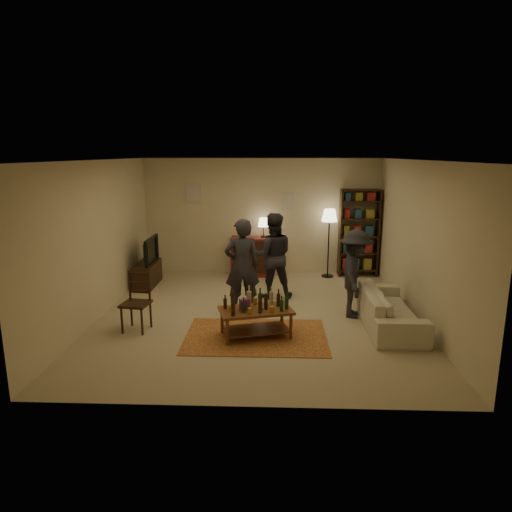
# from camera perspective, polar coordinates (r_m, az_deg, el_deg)

# --- Properties ---
(floor) EXTENTS (6.00, 6.00, 0.00)m
(floor) POSITION_cam_1_polar(r_m,az_deg,el_deg) (8.17, 0.12, -7.39)
(floor) COLOR #C6B793
(floor) RESTS_ON ground
(room_shell) EXTENTS (6.00, 6.00, 6.00)m
(room_shell) POSITION_cam_1_polar(r_m,az_deg,el_deg) (10.73, -2.78, 7.40)
(room_shell) COLOR beige
(room_shell) RESTS_ON ground
(rug) EXTENTS (2.20, 1.50, 0.01)m
(rug) POSITION_cam_1_polar(r_m,az_deg,el_deg) (7.26, -0.01, -10.00)
(rug) COLOR maroon
(rug) RESTS_ON ground
(coffee_table) EXTENTS (1.23, 0.88, 0.79)m
(coffee_table) POSITION_cam_1_polar(r_m,az_deg,el_deg) (7.12, -0.04, -7.03)
(coffee_table) COLOR brown
(coffee_table) RESTS_ON ground
(dining_chair) EXTENTS (0.48, 0.48, 0.97)m
(dining_chair) POSITION_cam_1_polar(r_m,az_deg,el_deg) (7.63, -14.64, -5.25)
(dining_chair) COLOR #312010
(dining_chair) RESTS_ON ground
(tv_stand) EXTENTS (0.40, 1.00, 1.06)m
(tv_stand) POSITION_cam_1_polar(r_m,az_deg,el_deg) (10.14, -13.44, -1.45)
(tv_stand) COLOR #312010
(tv_stand) RESTS_ON ground
(dresser) EXTENTS (1.00, 0.50, 1.36)m
(dresser) POSITION_cam_1_polar(r_m,az_deg,el_deg) (10.65, -0.37, 0.08)
(dresser) COLOR maroon
(dresser) RESTS_ON ground
(bookshelf) EXTENTS (0.90, 0.34, 2.02)m
(bookshelf) POSITION_cam_1_polar(r_m,az_deg,el_deg) (10.77, 12.72, 2.94)
(bookshelf) COLOR #312010
(bookshelf) RESTS_ON ground
(floor_lamp) EXTENTS (0.36, 0.36, 1.58)m
(floor_lamp) POSITION_cam_1_polar(r_m,az_deg,el_deg) (10.50, 9.16, 4.47)
(floor_lamp) COLOR black
(floor_lamp) RESTS_ON ground
(sofa) EXTENTS (0.81, 2.08, 0.61)m
(sofa) POSITION_cam_1_polar(r_m,az_deg,el_deg) (7.92, 16.22, -6.25)
(sofa) COLOR beige
(sofa) RESTS_ON ground
(person_left) EXTENTS (0.69, 0.52, 1.71)m
(person_left) POSITION_cam_1_polar(r_m,az_deg,el_deg) (8.07, -1.74, -1.29)
(person_left) COLOR #27262E
(person_left) RESTS_ON ground
(person_right) EXTENTS (0.87, 0.71, 1.69)m
(person_right) POSITION_cam_1_polar(r_m,az_deg,el_deg) (8.95, 2.07, 0.03)
(person_right) COLOR #26242C
(person_right) RESTS_ON ground
(person_by_sofa) EXTENTS (0.73, 1.08, 1.54)m
(person_by_sofa) POSITION_cam_1_polar(r_m,az_deg,el_deg) (8.08, 12.28, -2.18)
(person_by_sofa) COLOR #25242C
(person_by_sofa) RESTS_ON ground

